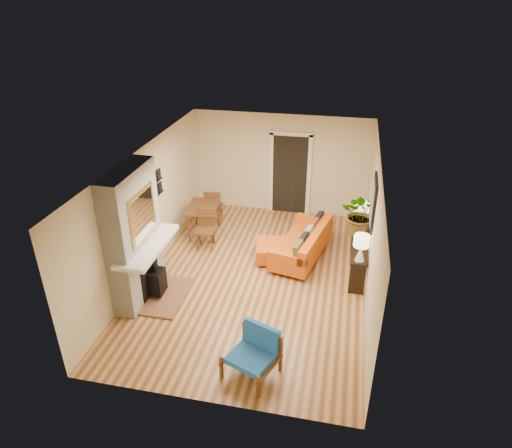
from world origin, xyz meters
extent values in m
plane|color=tan|center=(0.00, 0.00, 0.00)|extent=(6.50, 6.50, 0.00)
plane|color=white|center=(0.00, 0.00, 2.60)|extent=(6.50, 6.50, 0.00)
plane|color=beige|center=(0.00, 3.25, 1.30)|extent=(4.50, 0.00, 4.50)
plane|color=beige|center=(0.00, -3.25, 1.30)|extent=(4.50, 0.00, 4.50)
plane|color=beige|center=(-2.25, 0.00, 1.30)|extent=(0.00, 6.50, 6.50)
plane|color=beige|center=(2.25, 0.00, 1.30)|extent=(0.00, 6.50, 6.50)
cube|color=black|center=(0.25, 3.22, 1.05)|extent=(0.88, 0.06, 2.10)
cube|color=white|center=(-0.24, 3.21, 1.05)|extent=(0.10, 0.08, 2.18)
cube|color=white|center=(0.74, 3.21, 1.05)|extent=(0.10, 0.08, 2.18)
cube|color=white|center=(0.25, 3.21, 2.13)|extent=(1.08, 0.08, 0.10)
cube|color=black|center=(2.22, 0.40, 1.75)|extent=(0.04, 0.85, 0.95)
cube|color=slate|center=(2.19, 0.40, 1.75)|extent=(0.01, 0.70, 0.80)
cube|color=black|center=(-2.21, 0.35, 1.42)|extent=(0.06, 0.95, 0.02)
cube|color=black|center=(-2.21, 0.35, 1.72)|extent=(0.06, 0.95, 0.02)
cube|color=white|center=(-2.04, -1.00, 1.86)|extent=(0.42, 1.50, 1.48)
cube|color=white|center=(-2.04, -1.00, 0.56)|extent=(0.42, 1.50, 1.12)
cube|color=white|center=(-1.79, -1.00, 1.12)|extent=(0.60, 1.68, 0.08)
cube|color=black|center=(-1.83, -1.00, 0.45)|extent=(0.03, 0.72, 0.78)
cube|color=brown|center=(-1.53, -1.00, 0.02)|extent=(0.75, 1.30, 0.04)
cube|color=black|center=(-1.71, -1.00, 0.34)|extent=(0.30, 0.36, 0.48)
cylinder|color=black|center=(-1.71, -1.00, 0.78)|extent=(0.10, 0.10, 0.40)
cube|color=gold|center=(-1.82, -1.00, 1.75)|extent=(0.04, 0.95, 0.95)
cube|color=silver|center=(-1.80, -1.00, 1.75)|extent=(0.01, 0.82, 0.82)
cylinder|color=silver|center=(0.35, 0.25, 0.05)|extent=(0.04, 0.04, 0.09)
cylinder|color=silver|center=(0.99, 0.11, 0.05)|extent=(0.04, 0.04, 0.09)
cylinder|color=silver|center=(0.71, 1.95, 0.05)|extent=(0.04, 0.04, 0.09)
cylinder|color=silver|center=(1.35, 1.82, 0.05)|extent=(0.04, 0.04, 0.09)
cube|color=orange|center=(0.85, 1.03, 0.23)|extent=(1.24, 2.10, 0.28)
cube|color=orange|center=(1.17, 0.96, 0.54)|extent=(0.60, 1.97, 0.33)
cube|color=orange|center=(0.66, 0.15, 0.47)|extent=(0.86, 0.34, 0.19)
cube|color=orange|center=(1.04, 1.91, 0.47)|extent=(0.86, 0.34, 0.19)
cube|color=#515624|center=(0.88, 0.26, 0.58)|extent=(0.26, 0.41, 0.39)
cube|color=black|center=(0.96, 0.62, 0.58)|extent=(0.26, 0.41, 0.39)
cube|color=gray|center=(1.04, 0.99, 0.58)|extent=(0.26, 0.41, 0.39)
cube|color=maroon|center=(1.11, 1.31, 0.58)|extent=(0.26, 0.41, 0.39)
cube|color=black|center=(1.19, 1.68, 0.58)|extent=(0.26, 0.41, 0.39)
cylinder|color=silver|center=(0.03, 0.42, 0.03)|extent=(0.04, 0.04, 0.06)
cylinder|color=silver|center=(0.64, 0.53, 0.03)|extent=(0.04, 0.04, 0.06)
cylinder|color=silver|center=(-0.08, 1.03, 0.03)|extent=(0.04, 0.04, 0.06)
cylinder|color=silver|center=(0.53, 1.15, 0.03)|extent=(0.04, 0.04, 0.06)
cube|color=orange|center=(0.28, 0.78, 0.22)|extent=(0.89, 0.89, 0.33)
cube|color=brown|center=(0.20, -2.46, 0.28)|extent=(0.30, 0.68, 0.05)
cube|color=brown|center=(0.08, -2.75, 0.21)|extent=(0.06, 0.06, 0.42)
cube|color=brown|center=(0.31, -2.17, 0.33)|extent=(0.06, 0.06, 0.66)
cube|color=brown|center=(0.83, -2.71, 0.28)|extent=(0.30, 0.68, 0.05)
cube|color=brown|center=(0.72, -3.00, 0.21)|extent=(0.06, 0.06, 0.42)
cube|color=brown|center=(0.95, -2.42, 0.33)|extent=(0.06, 0.06, 0.66)
cube|color=blue|center=(0.52, -2.59, 0.34)|extent=(0.80, 0.77, 0.09)
cube|color=blue|center=(0.62, -2.32, 0.57)|extent=(0.64, 0.38, 0.39)
cube|color=brown|center=(-1.57, 1.57, 0.72)|extent=(0.81, 1.06, 0.04)
cylinder|color=brown|center=(-1.79, 1.11, 0.35)|extent=(0.05, 0.05, 0.70)
cylinder|color=brown|center=(-1.24, 1.19, 0.35)|extent=(0.05, 0.05, 0.70)
cylinder|color=brown|center=(-1.90, 1.95, 0.35)|extent=(0.05, 0.05, 0.70)
cylinder|color=brown|center=(-1.36, 2.02, 0.35)|extent=(0.05, 0.05, 0.70)
cube|color=brown|center=(-1.34, 0.96, 0.44)|extent=(0.46, 0.46, 0.04)
cube|color=brown|center=(-1.37, 1.15, 0.68)|extent=(0.41, 0.09, 0.45)
cylinder|color=brown|center=(-1.48, 0.77, 0.22)|extent=(0.04, 0.04, 0.43)
cylinder|color=brown|center=(-1.16, 0.81, 0.22)|extent=(0.04, 0.04, 0.43)
cylinder|color=brown|center=(-1.53, 1.10, 0.22)|extent=(0.04, 0.04, 0.43)
cylinder|color=brown|center=(-1.20, 1.14, 0.22)|extent=(0.04, 0.04, 0.43)
cube|color=brown|center=(-1.51, 2.22, 0.44)|extent=(0.46, 0.46, 0.04)
cube|color=brown|center=(-1.48, 2.02, 0.68)|extent=(0.41, 0.09, 0.45)
cylinder|color=brown|center=(-1.65, 2.03, 0.22)|extent=(0.04, 0.04, 0.43)
cylinder|color=brown|center=(-1.32, 2.07, 0.22)|extent=(0.04, 0.04, 0.43)
cylinder|color=brown|center=(-1.70, 2.36, 0.22)|extent=(0.04, 0.04, 0.43)
cylinder|color=brown|center=(-1.37, 2.40, 0.22)|extent=(0.04, 0.04, 0.43)
cube|color=black|center=(2.07, 0.72, 0.70)|extent=(0.34, 1.85, 0.05)
cube|color=black|center=(2.07, -0.13, 0.34)|extent=(0.30, 0.04, 0.68)
cube|color=black|center=(2.07, 1.57, 0.34)|extent=(0.30, 0.04, 0.68)
cone|color=white|center=(2.07, -0.05, 0.88)|extent=(0.18, 0.18, 0.30)
cylinder|color=white|center=(2.07, -0.05, 1.05)|extent=(0.03, 0.03, 0.06)
cylinder|color=#FFEABF|center=(2.07, -0.05, 1.16)|extent=(0.30, 0.30, 0.22)
cone|color=white|center=(2.07, 1.43, 0.88)|extent=(0.18, 0.18, 0.30)
cylinder|color=white|center=(2.07, 1.43, 1.05)|extent=(0.03, 0.03, 0.06)
cylinder|color=#FFEABF|center=(2.07, 1.43, 1.16)|extent=(0.30, 0.30, 0.22)
imported|color=#1E5919|center=(2.06, 0.98, 1.20)|extent=(0.89, 0.79, 0.95)
camera|label=1|loc=(1.67, -7.66, 5.40)|focal=32.00mm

